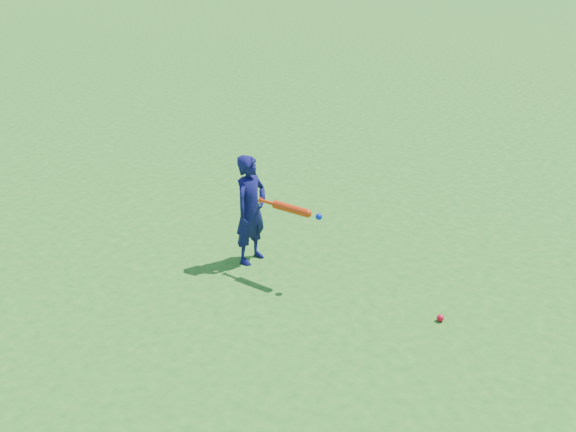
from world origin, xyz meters
name	(u,v)px	position (x,y,z in m)	size (l,w,h in m)	color
ground	(208,252)	(0.00, 0.00, 0.00)	(80.00, 80.00, 0.00)	#236E1A
child	(251,210)	(0.55, 0.07, 0.62)	(0.45, 0.30, 1.24)	#0F104A
ground_ball_red	(440,318)	(2.77, -0.19, 0.03)	(0.07, 0.07, 0.07)	red
bat_swing	(294,209)	(1.14, -0.07, 0.79)	(0.78, 0.18, 0.09)	red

